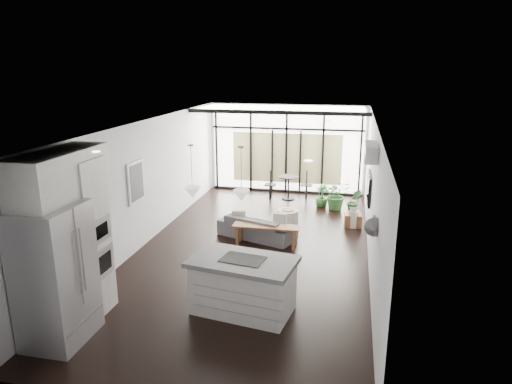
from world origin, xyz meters
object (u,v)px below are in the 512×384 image
at_px(island, 243,285).
at_px(milk_can, 353,217).
at_px(pouf, 288,218).
at_px(fridge, 55,275).
at_px(tv, 369,188).
at_px(sofa, 257,223).
at_px(console_bench, 266,236).

height_order(island, milk_can, island).
relative_size(island, pouf, 3.18).
height_order(island, pouf, island).
bearing_deg(fridge, tv, 47.56).
xyz_separation_m(fridge, tv, (4.53, 4.95, 0.26)).
bearing_deg(sofa, island, 117.21).
xyz_separation_m(island, tv, (2.06, 3.60, 0.84)).
xyz_separation_m(sofa, milk_can, (2.24, 1.21, -0.09)).
relative_size(pouf, milk_can, 0.99).
height_order(pouf, milk_can, milk_can).
distance_m(sofa, pouf, 1.12).
bearing_deg(pouf, island, -91.78).
distance_m(console_bench, tv, 2.57).
xyz_separation_m(sofa, pouf, (0.61, 0.93, -0.15)).
xyz_separation_m(console_bench, tv, (2.23, 0.72, 1.06)).
height_order(console_bench, tv, tv).
bearing_deg(pouf, sofa, -123.37).
bearing_deg(milk_can, console_bench, -139.07).
bearing_deg(island, milk_can, 78.16).
height_order(sofa, milk_can, sofa).
xyz_separation_m(island, console_bench, (-0.17, 2.89, -0.22)).
relative_size(console_bench, tv, 1.37).
relative_size(fridge, sofa, 1.13).
distance_m(island, fridge, 2.87).
height_order(console_bench, pouf, console_bench).
bearing_deg(milk_can, fridge, -125.62).
xyz_separation_m(fridge, pouf, (2.60, 5.62, -0.83)).
height_order(console_bench, milk_can, milk_can).
relative_size(fridge, pouf, 3.90).
distance_m(console_bench, pouf, 1.42).
distance_m(pouf, milk_can, 1.65).
distance_m(island, tv, 4.23).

